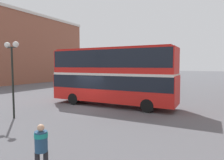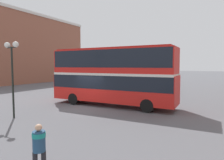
# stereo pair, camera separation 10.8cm
# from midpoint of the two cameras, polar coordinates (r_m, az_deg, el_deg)

# --- Properties ---
(ground_plane) EXTENTS (240.00, 240.00, 0.00)m
(ground_plane) POSITION_cam_midpoint_polar(r_m,az_deg,el_deg) (16.02, -7.55, -8.01)
(ground_plane) COLOR #5B5B60
(building_row_left) EXTENTS (11.36, 29.48, 13.33)m
(building_row_left) POSITION_cam_midpoint_polar(r_m,az_deg,el_deg) (44.61, -26.48, 7.98)
(building_row_left) COLOR #935642
(building_row_left) RESTS_ON ground_plane
(double_decker_bus) EXTENTS (10.65, 2.86, 4.80)m
(double_decker_bus) POSITION_cam_midpoint_polar(r_m,az_deg,el_deg) (16.61, 0.19, 1.99)
(double_decker_bus) COLOR red
(double_decker_bus) RESTS_ON ground_plane
(pedestrian_foreground) EXTENTS (0.55, 0.55, 1.62)m
(pedestrian_foreground) POSITION_cam_midpoint_polar(r_m,az_deg,el_deg) (6.65, -19.67, -16.98)
(pedestrian_foreground) COLOR #232328
(pedestrian_foreground) RESTS_ON ground_plane
(parked_car_kerb_near) EXTENTS (4.03, 2.07, 1.69)m
(parked_car_kerb_near) POSITION_cam_midpoint_polar(r_m,az_deg,el_deg) (26.12, 13.02, -1.48)
(parked_car_kerb_near) COLOR silver
(parked_car_kerb_near) RESTS_ON ground_plane
(parked_car_kerb_far) EXTENTS (4.23, 2.30, 1.63)m
(parked_car_kerb_far) POSITION_cam_midpoint_polar(r_m,az_deg,el_deg) (25.82, -1.62, -1.52)
(parked_car_kerb_far) COLOR navy
(parked_car_kerb_far) RESTS_ON ground_plane
(street_lamp_twin_globe) EXTENTS (1.20, 0.36, 4.85)m
(street_lamp_twin_globe) POSITION_cam_midpoint_polar(r_m,az_deg,el_deg) (14.07, -26.48, 5.07)
(street_lamp_twin_globe) COLOR black
(street_lamp_twin_globe) RESTS_ON ground_plane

